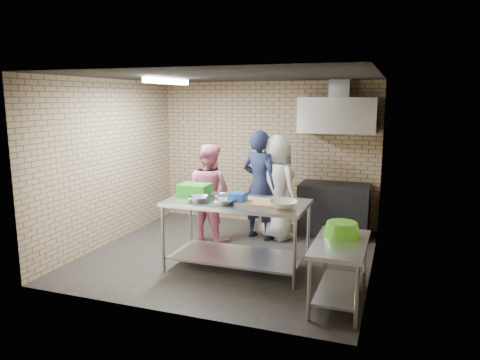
{
  "coord_description": "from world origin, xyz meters",
  "views": [
    {
      "loc": [
        2.37,
        -6.17,
        2.39
      ],
      "look_at": [
        0.1,
        0.2,
        1.15
      ],
      "focal_mm": 33.58,
      "sensor_mm": 36.0,
      "label": 1
    }
  ],
  "objects_px": {
    "green_crate": "(195,190)",
    "green_basin": "(342,229)",
    "prep_table": "(237,235)",
    "man_navy": "(260,185)",
    "blue_tub": "(238,198)",
    "bottle_green": "(366,120)",
    "bottle_red": "(342,119)",
    "woman_pink": "(209,193)",
    "side_counter": "(339,273)",
    "woman_white": "(276,187)",
    "stove": "(334,209)"
  },
  "relations": [
    {
      "from": "bottle_red",
      "to": "woman_pink",
      "type": "xyz_separation_m",
      "value": [
        -2.0,
        -1.29,
        -1.21
      ]
    },
    {
      "from": "green_crate",
      "to": "blue_tub",
      "type": "xyz_separation_m",
      "value": [
        0.75,
        -0.22,
        -0.02
      ]
    },
    {
      "from": "green_crate",
      "to": "woman_white",
      "type": "xyz_separation_m",
      "value": [
        0.84,
        1.45,
        -0.17
      ]
    },
    {
      "from": "bottle_green",
      "to": "woman_pink",
      "type": "bearing_deg",
      "value": -151.78
    },
    {
      "from": "side_counter",
      "to": "bottle_red",
      "type": "height_order",
      "value": "bottle_red"
    },
    {
      "from": "prep_table",
      "to": "woman_pink",
      "type": "relative_size",
      "value": 1.19
    },
    {
      "from": "green_crate",
      "to": "stove",
      "type": "bearing_deg",
      "value": 48.67
    },
    {
      "from": "green_crate",
      "to": "bottle_green",
      "type": "bearing_deg",
      "value": 45.4
    },
    {
      "from": "green_crate",
      "to": "green_basin",
      "type": "relative_size",
      "value": 0.95
    },
    {
      "from": "stove",
      "to": "prep_table",
      "type": "bearing_deg",
      "value": -116.54
    },
    {
      "from": "side_counter",
      "to": "green_basin",
      "type": "bearing_deg",
      "value": 94.57
    },
    {
      "from": "stove",
      "to": "man_navy",
      "type": "relative_size",
      "value": 0.64
    },
    {
      "from": "side_counter",
      "to": "blue_tub",
      "type": "xyz_separation_m",
      "value": [
        -1.46,
        0.53,
        0.68
      ]
    },
    {
      "from": "green_crate",
      "to": "blue_tub",
      "type": "bearing_deg",
      "value": -16.35
    },
    {
      "from": "prep_table",
      "to": "man_navy",
      "type": "distance_m",
      "value": 1.53
    },
    {
      "from": "woman_pink",
      "to": "man_navy",
      "type": "bearing_deg",
      "value": -140.38
    },
    {
      "from": "woman_white",
      "to": "stove",
      "type": "bearing_deg",
      "value": -117.02
    },
    {
      "from": "prep_table",
      "to": "side_counter",
      "type": "xyz_separation_m",
      "value": [
        1.51,
        -0.63,
        -0.11
      ]
    },
    {
      "from": "green_crate",
      "to": "man_navy",
      "type": "distance_m",
      "value": 1.47
    },
    {
      "from": "stove",
      "to": "green_crate",
      "type": "xyz_separation_m",
      "value": [
        -1.76,
        -2.0,
        0.62
      ]
    },
    {
      "from": "blue_tub",
      "to": "prep_table",
      "type": "bearing_deg",
      "value": 116.57
    },
    {
      "from": "bottle_green",
      "to": "stove",
      "type": "bearing_deg",
      "value": -151.93
    },
    {
      "from": "man_navy",
      "to": "stove",
      "type": "bearing_deg",
      "value": -132.97
    },
    {
      "from": "stove",
      "to": "green_crate",
      "type": "relative_size",
      "value": 2.76
    },
    {
      "from": "prep_table",
      "to": "woman_white",
      "type": "relative_size",
      "value": 1.1
    },
    {
      "from": "side_counter",
      "to": "bottle_red",
      "type": "relative_size",
      "value": 6.67
    },
    {
      "from": "woman_white",
      "to": "man_navy",
      "type": "bearing_deg",
      "value": 55.7
    },
    {
      "from": "side_counter",
      "to": "stove",
      "type": "relative_size",
      "value": 1.0
    },
    {
      "from": "bottle_red",
      "to": "green_basin",
      "type": "bearing_deg",
      "value": -82.1
    },
    {
      "from": "man_navy",
      "to": "woman_pink",
      "type": "relative_size",
      "value": 1.13
    },
    {
      "from": "bottle_red",
      "to": "man_navy",
      "type": "bearing_deg",
      "value": -143.76
    },
    {
      "from": "prep_table",
      "to": "woman_white",
      "type": "bearing_deg",
      "value": 84.86
    },
    {
      "from": "blue_tub",
      "to": "woman_white",
      "type": "xyz_separation_m",
      "value": [
        0.09,
        1.67,
        -0.16
      ]
    },
    {
      "from": "green_basin",
      "to": "bottle_green",
      "type": "xyz_separation_m",
      "value": [
        0.02,
        2.74,
        1.18
      ]
    },
    {
      "from": "prep_table",
      "to": "green_crate",
      "type": "relative_size",
      "value": 4.5
    },
    {
      "from": "prep_table",
      "to": "man_navy",
      "type": "xyz_separation_m",
      "value": [
        -0.11,
        1.46,
        0.44
      ]
    },
    {
      "from": "side_counter",
      "to": "woman_pink",
      "type": "bearing_deg",
      "value": 144.63
    },
    {
      "from": "stove",
      "to": "woman_white",
      "type": "relative_size",
      "value": 0.67
    },
    {
      "from": "stove",
      "to": "woman_white",
      "type": "xyz_separation_m",
      "value": [
        -0.92,
        -0.55,
        0.44
      ]
    },
    {
      "from": "side_counter",
      "to": "woman_pink",
      "type": "xyz_separation_m",
      "value": [
        -2.4,
        1.7,
        0.45
      ]
    },
    {
      "from": "woman_pink",
      "to": "side_counter",
      "type": "bearing_deg",
      "value": 157.53
    },
    {
      "from": "stove",
      "to": "woman_pink",
      "type": "relative_size",
      "value": 0.73
    },
    {
      "from": "stove",
      "to": "bottle_green",
      "type": "height_order",
      "value": "bottle_green"
    },
    {
      "from": "stove",
      "to": "green_basin",
      "type": "bearing_deg",
      "value": -80.24
    },
    {
      "from": "bottle_green",
      "to": "woman_white",
      "type": "distance_m",
      "value": 1.94
    },
    {
      "from": "side_counter",
      "to": "blue_tub",
      "type": "height_order",
      "value": "blue_tub"
    },
    {
      "from": "blue_tub",
      "to": "bottle_green",
      "type": "height_order",
      "value": "bottle_green"
    },
    {
      "from": "bottle_red",
      "to": "woman_pink",
      "type": "bearing_deg",
      "value": -147.22
    },
    {
      "from": "stove",
      "to": "green_crate",
      "type": "distance_m",
      "value": 2.73
    },
    {
      "from": "prep_table",
      "to": "green_basin",
      "type": "relative_size",
      "value": 4.26
    }
  ]
}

